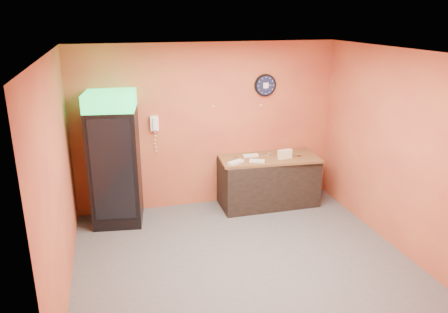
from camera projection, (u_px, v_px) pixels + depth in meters
name	position (u px, v px, depth m)	size (l,w,h in m)	color
floor	(242.00, 259.00, 6.05)	(4.50, 4.50, 0.00)	#47474C
back_wall	(208.00, 126.00, 7.44)	(4.50, 0.02, 2.80)	#C16536
left_wall	(58.00, 180.00, 5.05)	(0.02, 4.00, 2.80)	#C16536
right_wall	(395.00, 150.00, 6.17)	(0.02, 4.00, 2.80)	#C16536
ceiling	(245.00, 52.00, 5.17)	(4.50, 4.00, 0.02)	white
beverage_cooler	(115.00, 161.00, 6.80)	(0.84, 0.84, 2.12)	black
prep_counter	(268.00, 182.00, 7.65)	(1.68, 0.75, 0.84)	black
wall_clock	(265.00, 85.00, 7.46)	(0.38, 0.06, 0.38)	black
wall_phone	(154.00, 123.00, 7.13)	(0.13, 0.11, 0.24)	white
butcher_paper	(269.00, 158.00, 7.51)	(1.69, 0.76, 0.04)	brown
sub_roll_stack	(285.00, 154.00, 7.41)	(0.25, 0.12, 0.16)	#F6E3C0
wrapped_sandwich_left	(236.00, 162.00, 7.18)	(0.28, 0.11, 0.04)	silver
wrapped_sandwich_mid	(257.00, 161.00, 7.26)	(0.25, 0.10, 0.04)	silver
wrapped_sandwich_right	(251.00, 156.00, 7.52)	(0.26, 0.10, 0.04)	silver
kitchen_tool	(269.00, 155.00, 7.55)	(0.06, 0.06, 0.06)	silver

